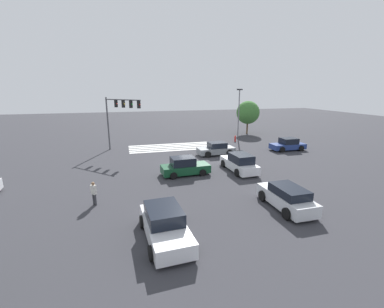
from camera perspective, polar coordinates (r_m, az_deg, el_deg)
The scene contains 13 objects.
ground_plane at distance 26.51m, azimuth -0.00°, elevation -1.88°, with size 127.23×127.23×0.00m, color #333338.
crosswalk_markings at distance 33.69m, azimuth -3.38°, elevation 1.61°, with size 12.27×4.40×0.01m.
traffic_signal_mast at distance 31.67m, azimuth -15.89°, elevation 9.15°, with size 3.92×3.92×6.41m.
car_0 at distance 22.64m, azimuth -1.63°, elevation -2.83°, with size 4.31×2.16×1.60m.
car_2 at distance 23.97m, azimuth 10.49°, elevation -1.97°, with size 2.15×4.77×1.68m.
car_3 at distance 17.48m, azimuth 20.31°, elevation -9.03°, with size 2.00×4.32×1.50m.
car_4 at distance 33.83m, azimuth 20.54°, elevation 1.96°, with size 4.24×2.04×1.51m.
car_5 at distance 29.50m, azimuth 5.41°, elevation 1.09°, with size 4.28×2.08×1.47m.
car_6 at distance 13.46m, azimuth -6.07°, elevation -15.33°, with size 2.35×4.82×1.61m.
pedestrian at distance 17.92m, azimuth -20.98°, elevation -7.97°, with size 0.41×0.41×1.60m.
street_light_pole_a at distance 40.28m, azimuth 10.38°, elevation 9.91°, with size 0.80×0.36×7.38m.
tree_corner_a at distance 44.24m, azimuth 12.32°, elevation 9.00°, with size 3.80×3.80×5.46m.
fire_hydrant at distance 37.54m, azimuth 9.56°, elevation 3.41°, with size 0.22×0.22×0.86m.
Camera 1 is at (6.64, 24.58, 7.38)m, focal length 24.00 mm.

